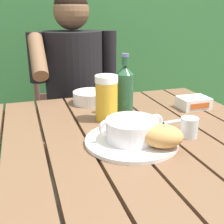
% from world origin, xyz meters
% --- Properties ---
extents(dining_table, '(1.16, 0.93, 0.75)m').
position_xyz_m(dining_table, '(-0.00, 0.00, 0.65)').
color(dining_table, brown).
rests_on(dining_table, ground_plane).
extents(hedge_backdrop, '(3.91, 0.82, 2.34)m').
position_xyz_m(hedge_backdrop, '(0.11, 1.59, 1.04)').
color(hedge_backdrop, '#336B36').
rests_on(hedge_backdrop, ground_plane).
extents(chair_near_diner, '(0.43, 0.41, 0.95)m').
position_xyz_m(chair_near_diner, '(0.04, 0.90, 0.46)').
color(chair_near_diner, brown).
rests_on(chair_near_diner, ground_plane).
extents(person_eating, '(0.48, 0.47, 1.25)m').
position_xyz_m(person_eating, '(0.04, 0.71, 0.73)').
color(person_eating, black).
rests_on(person_eating, ground_plane).
extents(serving_plate, '(0.29, 0.29, 0.01)m').
position_xyz_m(serving_plate, '(0.06, -0.08, 0.76)').
color(serving_plate, white).
rests_on(serving_plate, dining_table).
extents(soup_bowl, '(0.21, 0.16, 0.07)m').
position_xyz_m(soup_bowl, '(0.06, -0.08, 0.80)').
color(soup_bowl, white).
rests_on(soup_bowl, serving_plate).
extents(bread_roll, '(0.15, 0.14, 0.07)m').
position_xyz_m(bread_roll, '(0.13, -0.15, 0.80)').
color(bread_roll, tan).
rests_on(bread_roll, serving_plate).
extents(beer_glass, '(0.08, 0.08, 0.17)m').
position_xyz_m(beer_glass, '(0.05, 0.14, 0.84)').
color(beer_glass, gold).
rests_on(beer_glass, dining_table).
extents(beer_bottle, '(0.07, 0.07, 0.24)m').
position_xyz_m(beer_bottle, '(0.13, 0.18, 0.85)').
color(beer_bottle, '#244F2F').
rests_on(beer_bottle, dining_table).
extents(water_glass_small, '(0.06, 0.06, 0.06)m').
position_xyz_m(water_glass_small, '(0.25, -0.09, 0.78)').
color(water_glass_small, silver).
rests_on(water_glass_small, dining_table).
extents(butter_tub, '(0.12, 0.10, 0.05)m').
position_xyz_m(butter_tub, '(0.43, 0.16, 0.78)').
color(butter_tub, white).
rests_on(butter_tub, dining_table).
extents(table_knife, '(0.17, 0.04, 0.01)m').
position_xyz_m(table_knife, '(0.22, 0.03, 0.76)').
color(table_knife, silver).
rests_on(table_knife, dining_table).
extents(diner_bowl, '(0.16, 0.16, 0.05)m').
position_xyz_m(diner_bowl, '(0.04, 0.36, 0.78)').
color(diner_bowl, white).
rests_on(diner_bowl, dining_table).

